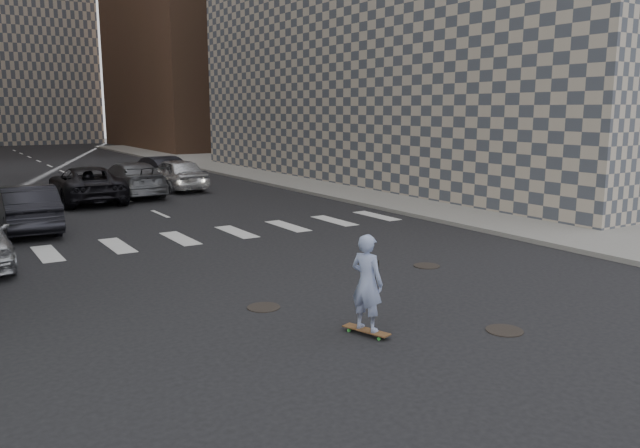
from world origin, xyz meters
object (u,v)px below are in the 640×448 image
at_px(skateboarder, 367,283).
at_px(traffic_car_a, 28,208).
at_px(traffic_car_c, 87,184).
at_px(traffic_car_b, 130,179).
at_px(traffic_car_e, 158,170).
at_px(traffic_car_d, 176,174).

height_order(skateboarder, traffic_car_a, skateboarder).
xyz_separation_m(traffic_car_a, traffic_car_c, (3.23, 5.98, 0.00)).
height_order(traffic_car_b, traffic_car_e, traffic_car_b).
bearing_deg(traffic_car_b, traffic_car_c, 20.53).
distance_m(traffic_car_d, traffic_car_e, 3.13).
xyz_separation_m(traffic_car_a, traffic_car_b, (5.42, 6.86, 0.02)).
height_order(traffic_car_a, traffic_car_d, traffic_car_d).
height_order(skateboarder, traffic_car_b, skateboarder).
bearing_deg(traffic_car_e, traffic_car_b, 49.83).
relative_size(traffic_car_b, traffic_car_c, 0.98).
bearing_deg(traffic_car_d, traffic_car_b, 17.98).
xyz_separation_m(traffic_car_b, traffic_car_c, (-2.18, -0.88, -0.02)).
bearing_deg(traffic_car_c, traffic_car_e, -132.06).
bearing_deg(skateboarder, traffic_car_a, 87.07).
bearing_deg(traffic_car_b, traffic_car_d, -160.20).
distance_m(skateboarder, traffic_car_c, 20.24).
distance_m(traffic_car_b, traffic_car_d, 2.82).
distance_m(traffic_car_b, traffic_car_e, 4.96).
relative_size(traffic_car_d, traffic_car_e, 1.03).
bearing_deg(traffic_car_b, skateboarder, 84.23).
relative_size(skateboarder, traffic_car_c, 0.33).
bearing_deg(skateboarder, traffic_car_c, 73.75).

